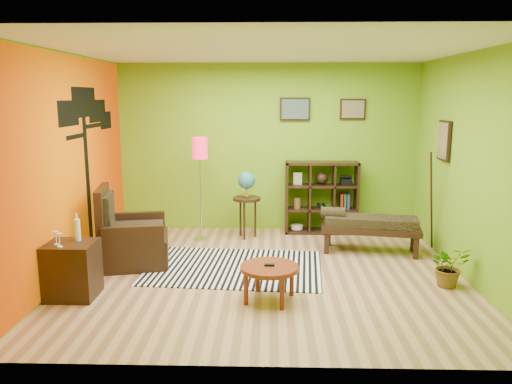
{
  "coord_description": "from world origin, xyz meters",
  "views": [
    {
      "loc": [
        0.04,
        -6.13,
        2.26
      ],
      "look_at": [
        -0.14,
        0.15,
        1.05
      ],
      "focal_mm": 35.0,
      "sensor_mm": 36.0,
      "label": 1
    }
  ],
  "objects_px": {
    "potted_plant": "(449,270)",
    "side_cabinet": "(72,270)",
    "bench": "(368,224)",
    "armchair": "(130,241)",
    "globe_table": "(247,188)",
    "cube_shelf": "(322,198)",
    "floor_lamp": "(200,157)",
    "coffee_table": "(269,271)"
  },
  "relations": [
    {
      "from": "floor_lamp",
      "to": "potted_plant",
      "type": "bearing_deg",
      "value": -30.13
    },
    {
      "from": "globe_table",
      "to": "cube_shelf",
      "type": "distance_m",
      "value": 1.31
    },
    {
      "from": "armchair",
      "to": "potted_plant",
      "type": "bearing_deg",
      "value": -9.93
    },
    {
      "from": "side_cabinet",
      "to": "floor_lamp",
      "type": "distance_m",
      "value": 2.79
    },
    {
      "from": "coffee_table",
      "to": "side_cabinet",
      "type": "height_order",
      "value": "side_cabinet"
    },
    {
      "from": "armchair",
      "to": "potted_plant",
      "type": "distance_m",
      "value": 4.13
    },
    {
      "from": "globe_table",
      "to": "floor_lamp",
      "type": "bearing_deg",
      "value": -167.86
    },
    {
      "from": "bench",
      "to": "side_cabinet",
      "type": "bearing_deg",
      "value": -154.27
    },
    {
      "from": "armchair",
      "to": "side_cabinet",
      "type": "height_order",
      "value": "armchair"
    },
    {
      "from": "globe_table",
      "to": "cube_shelf",
      "type": "bearing_deg",
      "value": 15.59
    },
    {
      "from": "floor_lamp",
      "to": "bench",
      "type": "relative_size",
      "value": 1.11
    },
    {
      "from": "coffee_table",
      "to": "floor_lamp",
      "type": "bearing_deg",
      "value": 114.67
    },
    {
      "from": "armchair",
      "to": "globe_table",
      "type": "height_order",
      "value": "globe_table"
    },
    {
      "from": "cube_shelf",
      "to": "side_cabinet",
      "type": "bearing_deg",
      "value": -137.73
    },
    {
      "from": "globe_table",
      "to": "potted_plant",
      "type": "height_order",
      "value": "globe_table"
    },
    {
      "from": "armchair",
      "to": "floor_lamp",
      "type": "bearing_deg",
      "value": 55.07
    },
    {
      "from": "bench",
      "to": "armchair",
      "type": "bearing_deg",
      "value": -169.55
    },
    {
      "from": "floor_lamp",
      "to": "globe_table",
      "type": "height_order",
      "value": "floor_lamp"
    },
    {
      "from": "coffee_table",
      "to": "cube_shelf",
      "type": "distance_m",
      "value": 3.0
    },
    {
      "from": "floor_lamp",
      "to": "globe_table",
      "type": "bearing_deg",
      "value": 12.14
    },
    {
      "from": "armchair",
      "to": "bench",
      "type": "xyz_separation_m",
      "value": [
        3.34,
        0.62,
        0.09
      ]
    },
    {
      "from": "armchair",
      "to": "cube_shelf",
      "type": "xyz_separation_m",
      "value": [
        2.78,
        1.67,
        0.27
      ]
    },
    {
      "from": "bench",
      "to": "potted_plant",
      "type": "bearing_deg",
      "value": -61.55
    },
    {
      "from": "side_cabinet",
      "to": "bench",
      "type": "height_order",
      "value": "side_cabinet"
    },
    {
      "from": "bench",
      "to": "globe_table",
      "type": "bearing_deg",
      "value": 158.63
    },
    {
      "from": "coffee_table",
      "to": "globe_table",
      "type": "bearing_deg",
      "value": 98.4
    },
    {
      "from": "armchair",
      "to": "cube_shelf",
      "type": "distance_m",
      "value": 3.25
    },
    {
      "from": "coffee_table",
      "to": "floor_lamp",
      "type": "relative_size",
      "value": 0.4
    },
    {
      "from": "floor_lamp",
      "to": "bench",
      "type": "bearing_deg",
      "value": -12.4
    },
    {
      "from": "potted_plant",
      "to": "side_cabinet",
      "type": "bearing_deg",
      "value": -174.21
    },
    {
      "from": "armchair",
      "to": "globe_table",
      "type": "distance_m",
      "value": 2.09
    },
    {
      "from": "potted_plant",
      "to": "cube_shelf",
      "type": "bearing_deg",
      "value": 118.36
    },
    {
      "from": "coffee_table",
      "to": "floor_lamp",
      "type": "distance_m",
      "value": 2.78
    },
    {
      "from": "globe_table",
      "to": "cube_shelf",
      "type": "xyz_separation_m",
      "value": [
        1.24,
        0.35,
        -0.22
      ]
    },
    {
      "from": "cube_shelf",
      "to": "bench",
      "type": "bearing_deg",
      "value": -61.75
    },
    {
      "from": "side_cabinet",
      "to": "armchair",
      "type": "bearing_deg",
      "value": 73.77
    },
    {
      "from": "side_cabinet",
      "to": "floor_lamp",
      "type": "xyz_separation_m",
      "value": [
        1.16,
        2.33,
        1.0
      ]
    },
    {
      "from": "bench",
      "to": "potted_plant",
      "type": "xyz_separation_m",
      "value": [
        0.72,
        -1.33,
        -0.22
      ]
    },
    {
      "from": "floor_lamp",
      "to": "cube_shelf",
      "type": "relative_size",
      "value": 1.37
    },
    {
      "from": "globe_table",
      "to": "potted_plant",
      "type": "distance_m",
      "value": 3.31
    },
    {
      "from": "side_cabinet",
      "to": "potted_plant",
      "type": "relative_size",
      "value": 1.88
    },
    {
      "from": "armchair",
      "to": "floor_lamp",
      "type": "distance_m",
      "value": 1.74
    }
  ]
}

